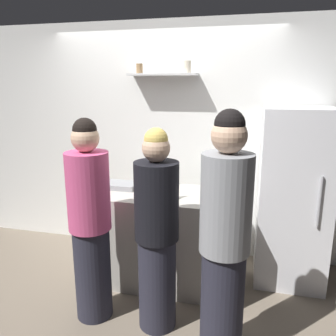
% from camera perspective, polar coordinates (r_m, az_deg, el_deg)
% --- Properties ---
extents(ground_plane, '(5.28, 5.28, 0.00)m').
position_cam_1_polar(ground_plane, '(3.30, -6.27, -22.00)').
color(ground_plane, '#726656').
extents(back_wall_assembly, '(4.80, 0.32, 2.60)m').
position_cam_1_polar(back_wall_assembly, '(3.92, -0.50, 4.68)').
color(back_wall_assembly, white).
rests_on(back_wall_assembly, ground).
extents(refrigerator, '(0.65, 0.69, 1.72)m').
position_cam_1_polar(refrigerator, '(3.54, 20.19, -4.56)').
color(refrigerator, white).
rests_on(refrigerator, ground).
extents(counter, '(1.44, 0.69, 0.91)m').
position_cam_1_polar(counter, '(3.42, 0.00, -11.57)').
color(counter, '#B7B2A8').
rests_on(counter, ground).
extents(baking_pan, '(0.34, 0.24, 0.05)m').
position_cam_1_polar(baking_pan, '(3.46, -8.07, -2.88)').
color(baking_pan, gray).
rests_on(baking_pan, counter).
extents(utensil_holder, '(0.10, 0.10, 0.21)m').
position_cam_1_polar(utensil_holder, '(3.45, -0.09, -2.18)').
color(utensil_holder, '#B2B2B7').
rests_on(utensil_holder, counter).
extents(wine_bottle_green_glass, '(0.08, 0.08, 0.33)m').
position_cam_1_polar(wine_bottle_green_glass, '(3.00, -1.14, -3.39)').
color(wine_bottle_green_glass, '#19471E').
rests_on(wine_bottle_green_glass, counter).
extents(wine_bottle_dark_glass, '(0.07, 0.07, 0.30)m').
position_cam_1_polar(wine_bottle_dark_glass, '(3.32, -3.05, -1.83)').
color(wine_bottle_dark_glass, black).
rests_on(wine_bottle_dark_glass, counter).
extents(water_bottle_plastic, '(0.08, 0.08, 0.24)m').
position_cam_1_polar(water_bottle_plastic, '(3.39, 7.34, -1.77)').
color(water_bottle_plastic, silver).
rests_on(water_bottle_plastic, counter).
extents(person_blonde, '(0.34, 0.34, 1.63)m').
position_cam_1_polar(person_blonde, '(2.68, -1.89, -11.00)').
color(person_blonde, '#262633').
rests_on(person_blonde, ground).
extents(person_grey_hoodie, '(0.34, 0.34, 1.78)m').
position_cam_1_polar(person_grey_hoodie, '(2.35, 9.45, -12.37)').
color(person_grey_hoodie, '#262633').
rests_on(person_grey_hoodie, ground).
extents(person_pink_top, '(0.34, 0.34, 1.69)m').
position_cam_1_polar(person_pink_top, '(2.85, -12.91, -9.06)').
color(person_pink_top, '#262633').
rests_on(person_pink_top, ground).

